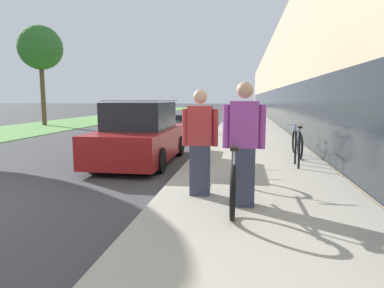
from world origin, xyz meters
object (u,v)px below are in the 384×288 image
tandem_bicycle (235,174)px  cruiser_bike_nearest (297,143)px  bike_rack_hoop (297,145)px  street_tree_far (40,48)px  person_bystander (200,143)px  vintage_roadster_curbside (182,128)px  person_rider (244,145)px  parked_sedan_curbside (141,136)px

tandem_bicycle → cruiser_bike_nearest: tandem_bicycle is taller
bike_rack_hoop → street_tree_far: size_ratio=0.14×
person_bystander → vintage_roadster_curbside: (-1.99, 9.37, -0.60)m
person_rider → parked_sedan_curbside: 4.76m
bike_rack_hoop → person_bystander: bearing=-126.0°
cruiser_bike_nearest → bike_rack_hoop: bearing=-98.4°
bike_rack_hoop → vintage_roadster_curbside: size_ratio=0.20×
person_bystander → vintage_roadster_curbside: 9.60m
vintage_roadster_curbside → bike_rack_hoop: bearing=-59.5°
bike_rack_hoop → parked_sedan_curbside: bearing=169.8°
person_rider → street_tree_far: size_ratio=0.29×
person_bystander → street_tree_far: (-11.93, 14.78, 3.81)m
parked_sedan_curbside → vintage_roadster_curbside: (0.05, 5.98, -0.31)m
person_bystander → person_rider: bearing=-34.1°
tandem_bicycle → person_bystander: (-0.57, 0.11, 0.47)m
street_tree_far → parked_sedan_curbside: bearing=-49.0°
vintage_roadster_curbside → person_bystander: bearing=-78.0°
parked_sedan_curbside → street_tree_far: street_tree_far is taller
person_rider → parked_sedan_curbside: (-2.75, 3.87, -0.34)m
tandem_bicycle → parked_sedan_curbside: size_ratio=0.68×
parked_sedan_curbside → bike_rack_hoop: bearing=-10.2°
cruiser_bike_nearest → parked_sedan_curbside: (-4.21, -0.77, 0.21)m
parked_sedan_curbside → cruiser_bike_nearest: bearing=10.4°
vintage_roadster_curbside → person_rider: bearing=-74.7°
vintage_roadster_curbside → street_tree_far: size_ratio=0.69×
person_rider → bike_rack_hoop: (1.24, 3.16, -0.40)m
tandem_bicycle → parked_sedan_curbside: (-2.62, 3.51, 0.18)m
cruiser_bike_nearest → person_bystander: bearing=-117.4°
tandem_bicycle → vintage_roadster_curbside: 9.83m
tandem_bicycle → cruiser_bike_nearest: (1.59, 4.28, -0.03)m
person_bystander → parked_sedan_curbside: person_bystander is taller
tandem_bicycle → street_tree_far: bearing=130.0°
parked_sedan_curbside → vintage_roadster_curbside: bearing=89.5°
person_rider → cruiser_bike_nearest: 4.90m
person_rider → parked_sedan_curbside: person_rider is taller
cruiser_bike_nearest → tandem_bicycle: bearing=-110.4°
cruiser_bike_nearest → parked_sedan_curbside: size_ratio=0.41×
person_rider → bike_rack_hoop: 3.42m
cruiser_bike_nearest → vintage_roadster_curbside: bearing=128.6°
person_bystander → street_tree_far: size_ratio=0.28×
person_bystander → cruiser_bike_nearest: (2.17, 4.17, -0.50)m
bike_rack_hoop → parked_sedan_curbside: parked_sedan_curbside is taller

